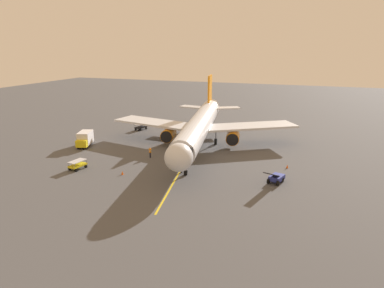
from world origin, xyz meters
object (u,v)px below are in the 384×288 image
at_px(safety_cone_nose_left, 287,166).
at_px(safety_cone_nose_right, 122,173).
at_px(baggage_cart_near_nose, 141,127).
at_px(baggage_cart_portside, 78,165).
at_px(airplane, 200,126).
at_px(ground_crew_marshaller, 181,167).
at_px(box_truck_rear_apron, 85,139).
at_px(belt_loader_starboard_side, 276,178).
at_px(ground_crew_wing_walker, 150,152).

distance_m(safety_cone_nose_left, safety_cone_nose_right, 24.12).
bearing_deg(baggage_cart_near_nose, baggage_cart_portside, 96.67).
height_order(baggage_cart_near_nose, safety_cone_nose_right, baggage_cart_near_nose).
distance_m(airplane, ground_crew_marshaller, 13.31).
height_order(box_truck_rear_apron, safety_cone_nose_right, box_truck_rear_apron).
xyz_separation_m(ground_crew_marshaller, box_truck_rear_apron, (21.31, -6.80, 0.50)).
bearing_deg(safety_cone_nose_right, safety_cone_nose_left, -153.80).
bearing_deg(safety_cone_nose_left, airplane, -20.17).
bearing_deg(safety_cone_nose_left, belt_loader_starboard_side, 81.84).
relative_size(safety_cone_nose_left, safety_cone_nose_right, 1.00).
relative_size(ground_crew_wing_walker, safety_cone_nose_left, 3.11).
xyz_separation_m(ground_crew_wing_walker, baggage_cart_near_nose, (10.63, -17.03, -0.23)).
bearing_deg(safety_cone_nose_left, baggage_cart_portside, 20.41).
distance_m(ground_crew_wing_walker, baggage_cart_near_nose, 20.08).
xyz_separation_m(baggage_cart_near_nose, box_truck_rear_apron, (3.36, 15.02, 0.73)).
bearing_deg(baggage_cart_near_nose, safety_cone_nose_right, 112.25).
height_order(ground_crew_wing_walker, baggage_cart_near_nose, ground_crew_wing_walker).
relative_size(airplane, belt_loader_starboard_side, 8.50).
distance_m(baggage_cart_near_nose, baggage_cart_portside, 25.71).
height_order(ground_crew_marshaller, baggage_cart_near_nose, ground_crew_marshaller).
height_order(ground_crew_wing_walker, baggage_cart_portside, ground_crew_wing_walker).
bearing_deg(airplane, ground_crew_wing_walker, 54.53).
xyz_separation_m(baggage_cart_near_nose, safety_cone_nose_right, (-10.38, 25.38, -0.38)).
distance_m(airplane, belt_loader_starboard_side, 19.40).
height_order(belt_loader_starboard_side, box_truck_rear_apron, box_truck_rear_apron).
xyz_separation_m(baggage_cart_portside, safety_cone_nose_right, (-7.40, -0.16, -0.38)).
relative_size(baggage_cart_near_nose, baggage_cart_portside, 1.03).
bearing_deg(belt_loader_starboard_side, baggage_cart_near_nose, -34.22).
height_order(ground_crew_wing_walker, belt_loader_starboard_side, belt_loader_starboard_side).
xyz_separation_m(ground_crew_marshaller, baggage_cart_portside, (14.96, 3.72, -0.23)).
relative_size(airplane, ground_crew_marshaller, 23.49).
bearing_deg(box_truck_rear_apron, safety_cone_nose_right, 143.00).
xyz_separation_m(ground_crew_wing_walker, baggage_cart_portside, (7.65, 8.51, -0.23)).
relative_size(ground_crew_marshaller, box_truck_rear_apron, 0.34).
bearing_deg(ground_crew_marshaller, ground_crew_wing_walker, -33.23).
distance_m(box_truck_rear_apron, safety_cone_nose_right, 17.25).
bearing_deg(box_truck_rear_apron, ground_crew_wing_walker, 171.84).
distance_m(ground_crew_marshaller, baggage_cart_near_nose, 28.25).
distance_m(box_truck_rear_apron, safety_cone_nose_left, 35.41).
bearing_deg(belt_loader_starboard_side, safety_cone_nose_left, -98.16).
bearing_deg(baggage_cart_near_nose, ground_crew_wing_walker, 121.98).
bearing_deg(ground_crew_marshaller, airplane, -83.01).
bearing_deg(ground_crew_wing_walker, baggage_cart_portside, 48.04).
xyz_separation_m(airplane, ground_crew_wing_walker, (5.74, 8.05, -3.12)).
height_order(ground_crew_marshaller, box_truck_rear_apron, box_truck_rear_apron).
relative_size(ground_crew_marshaller, safety_cone_nose_right, 3.11).
xyz_separation_m(baggage_cart_portside, box_truck_rear_apron, (6.35, -10.51, 0.73)).
bearing_deg(ground_crew_marshaller, box_truck_rear_apron, -17.69).
height_order(baggage_cart_portside, belt_loader_starboard_side, belt_loader_starboard_side).
bearing_deg(box_truck_rear_apron, baggage_cart_near_nose, -102.62).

